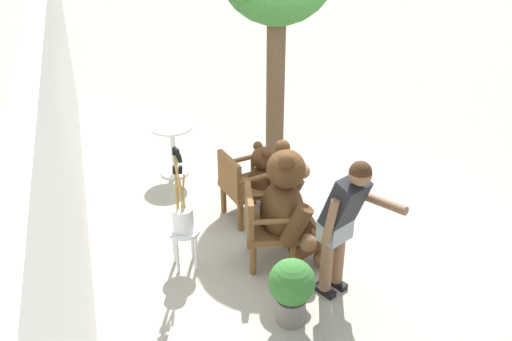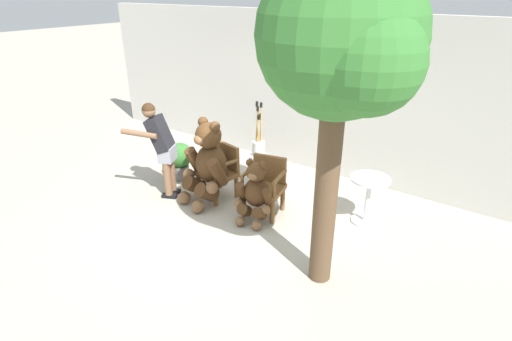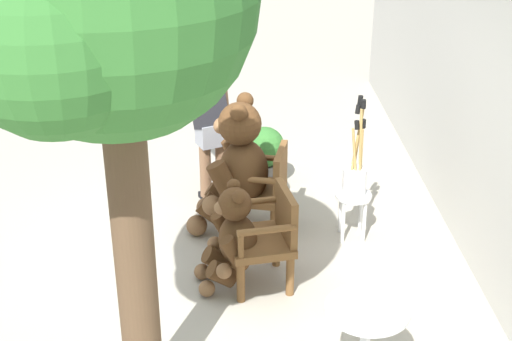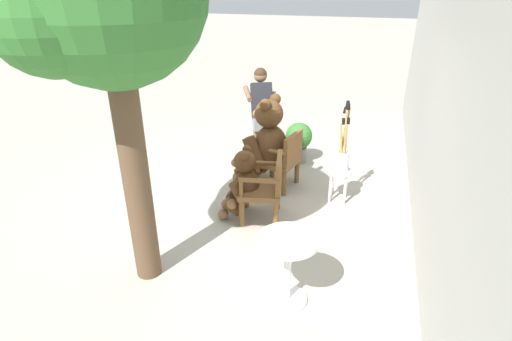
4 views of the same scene
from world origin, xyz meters
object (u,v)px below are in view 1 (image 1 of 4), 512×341
object	(u,v)px
wooden_chair_right	(242,185)
white_stool	(184,238)
teddy_bear_large	(289,206)
potted_plant	(292,287)
teddy_bear_small	(265,180)
round_side_table	(173,144)
brush_bucket	(182,213)
wooden_chair_left	(265,224)
person_visitor	(343,217)

from	to	relation	value
wooden_chair_right	white_stool	world-z (taller)	wooden_chair_right
teddy_bear_large	potted_plant	size ratio (longest dim) A/B	2.00
teddy_bear_small	round_side_table	bearing A→B (deg)	33.46
teddy_bear_small	white_stool	distance (m)	1.37
teddy_bear_small	brush_bucket	world-z (taller)	brush_bucket
teddy_bear_large	brush_bucket	xyz separation A→B (m)	(0.19, 1.10, -0.00)
white_stool	potted_plant	size ratio (longest dim) A/B	0.68
teddy_bear_large	round_side_table	size ratio (longest dim) A/B	1.89
white_stool	round_side_table	bearing A→B (deg)	-6.58
brush_bucket	round_side_table	distance (m)	2.13
wooden_chair_left	brush_bucket	bearing A→B (deg)	79.37
round_side_table	brush_bucket	bearing A→B (deg)	173.35
white_stool	round_side_table	world-z (taller)	round_side_table
teddy_bear_small	person_visitor	distance (m)	1.74
round_side_table	teddy_bear_large	bearing A→B (deg)	-159.55
wooden_chair_right	potted_plant	distance (m)	1.86
person_visitor	white_stool	bearing A→B (deg)	56.69
wooden_chair_right	brush_bucket	xyz separation A→B (m)	(-0.73, 0.85, 0.20)
brush_bucket	potted_plant	world-z (taller)	brush_bucket
wooden_chair_left	white_stool	world-z (taller)	wooden_chair_left
teddy_bear_small	round_side_table	size ratio (longest dim) A/B	1.31
wooden_chair_right	teddy_bear_small	xyz separation A→B (m)	(0.02, -0.29, 0.00)
wooden_chair_left	white_stool	bearing A→B (deg)	79.37
wooden_chair_right	brush_bucket	distance (m)	1.14
wooden_chair_right	white_stool	size ratio (longest dim) A/B	1.87
person_visitor	wooden_chair_left	bearing A→B (deg)	35.35
wooden_chair_left	white_stool	xyz separation A→B (m)	(0.16, 0.85, -0.11)
round_side_table	potted_plant	world-z (taller)	round_side_table
wooden_chair_left	teddy_bear_small	world-z (taller)	teddy_bear_small
person_visitor	potted_plant	world-z (taller)	person_visitor
teddy_bear_small	round_side_table	xyz separation A→B (m)	(1.35, 0.89, -0.01)
teddy_bear_small	white_stool	xyz separation A→B (m)	(-0.75, 1.14, -0.11)
wooden_chair_right	teddy_bear_large	size ratio (longest dim) A/B	0.63
brush_bucket	wooden_chair_right	bearing A→B (deg)	-49.24
person_visitor	brush_bucket	size ratio (longest dim) A/B	1.62
teddy_bear_large	teddy_bear_small	distance (m)	0.96
person_visitor	teddy_bear_small	bearing A→B (deg)	8.17
person_visitor	wooden_chair_right	bearing A→B (deg)	17.90
wooden_chair_right	teddy_bear_small	bearing A→B (deg)	-85.61
person_visitor	teddy_bear_large	bearing A→B (deg)	21.09
wooden_chair_left	teddy_bear_small	xyz separation A→B (m)	(0.91, -0.29, 0.00)
brush_bucket	person_visitor	bearing A→B (deg)	-123.27
teddy_bear_large	person_visitor	distance (m)	0.81
wooden_chair_left	person_visitor	xyz separation A→B (m)	(-0.74, -0.53, 0.46)
white_stool	potted_plant	world-z (taller)	potted_plant
wooden_chair_left	teddy_bear_large	world-z (taller)	teddy_bear_large
teddy_bear_large	person_visitor	world-z (taller)	person_visitor
teddy_bear_small	round_side_table	distance (m)	1.62
wooden_chair_left	person_visitor	distance (m)	1.02
wooden_chair_right	teddy_bear_large	distance (m)	0.97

